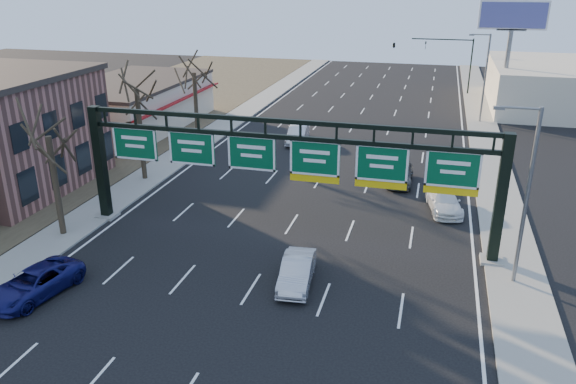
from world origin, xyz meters
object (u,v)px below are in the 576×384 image
(car_silver_sedan, at_px, (297,271))
(car_white_wagon, at_px, (444,201))
(car_blue_suv, at_px, (35,283))
(sign_gantry, at_px, (286,163))

(car_silver_sedan, height_order, car_white_wagon, car_silver_sedan)
(car_silver_sedan, bearing_deg, car_blue_suv, -165.69)
(sign_gantry, distance_m, car_white_wagon, 11.84)
(sign_gantry, distance_m, car_silver_sedan, 6.58)
(sign_gantry, relative_size, car_white_wagon, 5.33)
(car_blue_suv, distance_m, car_white_wagon, 24.76)
(car_silver_sedan, xyz_separation_m, car_white_wagon, (7.03, 11.60, -0.03))
(sign_gantry, xyz_separation_m, car_blue_suv, (-10.01, -9.24, -3.95))
(car_silver_sedan, distance_m, car_white_wagon, 13.56)
(car_blue_suv, distance_m, car_silver_sedan, 12.68)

